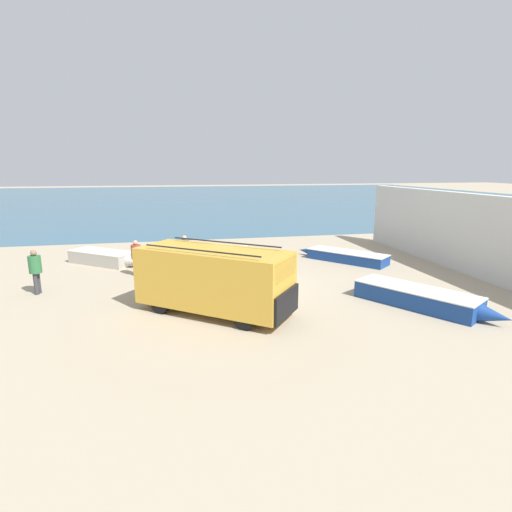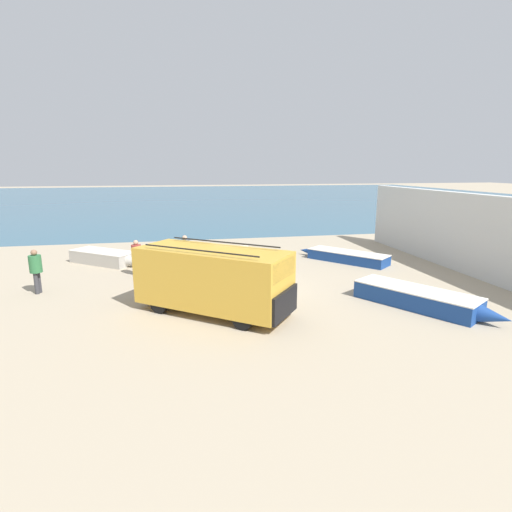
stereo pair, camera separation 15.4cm
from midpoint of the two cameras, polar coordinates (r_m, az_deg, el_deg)
The scene contains 11 objects.
ground_plane at distance 16.93m, azimuth -1.62°, elevation -4.68°, with size 200.00×200.00×0.00m, color tan.
sea_water at distance 68.17m, azimuth -9.19°, elevation 8.22°, with size 120.00×80.00×0.01m, color #33607A.
harbor_wall at distance 22.05m, azimuth 27.47°, elevation 3.05°, with size 0.50×16.22×3.81m, color silver.
parked_van at distance 13.94m, azimuth -5.80°, elevation -3.16°, with size 5.52×4.91×2.41m.
fishing_rowboat_0 at distance 21.58m, azimuth -2.99°, elevation -0.13°, with size 2.24×4.73×0.55m.
fishing_rowboat_1 at distance 22.60m, azimuth -20.49°, elevation -0.18°, with size 4.10×3.50×0.68m.
fishing_rowboat_2 at distance 15.84m, azimuth 22.74°, elevation -5.65°, with size 3.68×5.06×0.67m.
fishing_rowboat_3 at distance 22.25m, azimuth 12.77°, elevation -0.04°, with size 4.02×4.63×0.55m.
fisherman_0 at distance 18.27m, azimuth -28.74°, elevation -1.43°, with size 0.48×0.48×1.82m.
fisherman_1 at distance 19.86m, azimuth -9.88°, elevation 0.90°, with size 0.47×0.47×1.77m.
fisherman_2 at distance 19.50m, azimuth -16.49°, elevation 0.22°, with size 0.45×0.45×1.70m.
Camera 2 is at (-2.66, -15.95, 5.03)m, focal length 28.00 mm.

